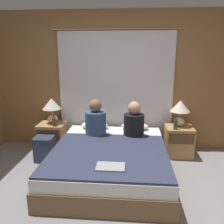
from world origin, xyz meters
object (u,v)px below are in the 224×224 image
Objects in this scene: nightstand_left at (52,137)px; pillow_right at (135,126)px; nightstand_right at (179,141)px; beer_bottle_on_left_stand at (54,121)px; beer_bottle_on_right_stand at (175,124)px; lamp_left at (52,107)px; backpack_on_floor at (44,147)px; person_right_in_bed at (134,122)px; laptop_on_bed at (110,167)px; person_left_in_bed at (96,121)px; pillow_left at (95,125)px; lamp_right at (180,109)px; bed at (110,160)px.

pillow_right is (1.50, 0.09, 0.22)m from nightstand_left.
nightstand_right is (2.27, 0.00, 0.00)m from nightstand_left.
beer_bottle_on_left_stand is (-2.17, -0.12, 0.34)m from nightstand_right.
beer_bottle_on_right_stand reaches higher than nightstand_right.
lamp_left reaches higher than backpack_on_floor.
pillow_right is (1.50, 0.02, -0.34)m from lamp_left.
person_right_in_bed reaches higher than laptop_on_bed.
person_right_in_bed is at bearing -0.00° from person_left_in_bed.
laptop_on_bed reaches higher than backpack_on_floor.
beer_bottle_on_left_stand reaches higher than nightstand_right.
beer_bottle_on_right_stand is 0.66× the size of laptop_on_bed.
pillow_left is at bearing 176.38° from nightstand_right.
pillow_right is at bearing 178.59° from lamp_right.
beer_bottle_on_right_stand is at bearing 53.61° from laptop_on_bed.
lamp_right is 1.08× the size of backpack_on_floor.
person_right_in_bed reaches higher than bed.
lamp_left is at bearing 180.00° from lamp_right.
person_right_in_bed reaches higher than lamp_left.
lamp_left reaches higher than pillow_right.
pillow_right is (-0.77, 0.02, -0.34)m from lamp_right.
beer_bottle_on_left_stand is (0.10, -0.12, 0.34)m from nightstand_left.
pillow_right is 1.42m from beer_bottle_on_left_stand.
lamp_right is at bearing 22.71° from person_right_in_bed.
beer_bottle_on_right_stand is at bearing -128.48° from nightstand_right.
bed is 6.09× the size of laptop_on_bed.
bed is 4.93× the size of backpack_on_floor.
backpack_on_floor is at bearing -169.82° from nightstand_right.
bed is at bearing -36.00° from lamp_left.
pillow_left is 1.42m from beer_bottle_on_right_stand.
pillow_right is 1.56m from laptop_on_bed.
laptop_on_bed is at bearing -74.29° from pillow_left.
laptop_on_bed is (-0.97, -1.31, -0.14)m from beer_bottle_on_right_stand.
beer_bottle_on_right_stand is (0.67, -0.22, 0.12)m from pillow_right.
pillow_left is (-0.36, 0.84, 0.28)m from bed.
beer_bottle_on_right_stand is at bearing -18.07° from pillow_right.
nightstand_right is at bearing -1.92° from lamp_left.
bed is 3.39× the size of person_left_in_bed.
pillow_right is 2.25× the size of beer_bottle_on_left_stand.
beer_bottle_on_right_stand is at bearing -5.27° from lamp_left.
beer_bottle_on_left_stand is 0.48m from backpack_on_floor.
nightstand_left is 1.08× the size of pillow_right.
nightstand_right is 0.38m from beer_bottle_on_right_stand.
backpack_on_floor is (-0.85, -0.15, -0.44)m from person_left_in_bed.
pillow_right is at bearing 8.87° from beer_bottle_on_left_stand.
person_right_in_bed reaches higher than beer_bottle_on_left_stand.
beer_bottle_on_right_stand is (-0.10, -0.20, -0.21)m from lamp_right.
person_right_in_bed is at bearing 55.12° from bed.
person_left_in_bed reaches higher than bed.
nightstand_left is 0.86× the size of person_left_in_bed.
pillow_right is at bearing 161.93° from beer_bottle_on_right_stand.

